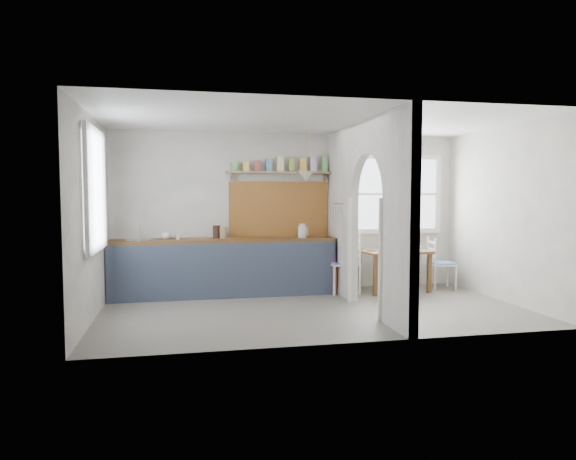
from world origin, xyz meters
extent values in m
cube|color=slate|center=(0.00, 0.00, 0.00)|extent=(5.80, 3.20, 0.01)
cube|color=silver|center=(0.00, 0.00, 2.60)|extent=(5.80, 3.20, 0.01)
cube|color=silver|center=(0.00, 1.60, 1.30)|extent=(5.80, 0.01, 2.60)
cube|color=silver|center=(0.00, -1.60, 1.30)|extent=(5.80, 0.01, 2.60)
cube|color=silver|center=(-2.90, 0.00, 1.30)|extent=(0.01, 3.20, 2.60)
cube|color=silver|center=(2.90, 0.00, 1.30)|extent=(0.01, 3.20, 2.60)
cube|color=silver|center=(0.70, -1.20, 1.30)|extent=(0.12, 0.80, 2.60)
cube|color=silver|center=(0.70, 1.00, 1.30)|extent=(0.12, 1.20, 2.60)
cube|color=silver|center=(0.70, -0.20, 2.08)|extent=(0.12, 1.20, 1.05)
cube|color=#50311D|center=(-1.13, 1.30, 0.88)|extent=(3.50, 0.60, 0.05)
cube|color=#475169|center=(-1.13, 1.01, 0.42)|extent=(3.50, 0.03, 0.85)
cube|color=black|center=(-1.13, 1.35, 0.42)|extent=(3.46, 0.45, 0.85)
cylinder|color=silver|center=(-2.43, 1.30, 0.89)|extent=(0.40, 0.40, 0.02)
cube|color=#9C6520|center=(-0.20, 1.58, 1.35)|extent=(1.65, 0.03, 0.90)
cube|color=#9F7857|center=(-0.20, 1.49, 1.95)|extent=(1.75, 0.20, 0.03)
cube|color=#56A04E|center=(-0.95, 1.49, 2.06)|extent=(0.09, 0.09, 0.18)
cube|color=gold|center=(-0.76, 1.49, 2.06)|extent=(0.09, 0.09, 0.18)
cube|color=maroon|center=(-0.58, 1.49, 2.06)|extent=(0.09, 0.09, 0.18)
cube|color=teal|center=(-0.39, 1.49, 2.06)|extent=(0.09, 0.09, 0.18)
cube|color=#D5C28A|center=(-0.20, 1.49, 2.06)|extent=(0.09, 0.09, 0.18)
cube|color=olive|center=(-0.02, 1.49, 2.06)|extent=(0.09, 0.09, 0.18)
cube|color=#BC8F33|center=(0.17, 1.49, 2.06)|extent=(0.09, 0.09, 0.18)
cube|color=#B19ABA|center=(0.35, 1.49, 2.06)|extent=(0.09, 0.09, 0.18)
cube|color=#56A04E|center=(0.54, 1.49, 2.06)|extent=(0.09, 0.09, 0.18)
cone|color=beige|center=(0.15, 1.15, 1.88)|extent=(0.26, 0.26, 0.16)
cylinder|color=silver|center=(0.61, 0.90, 1.45)|extent=(0.02, 0.50, 0.02)
imported|color=silver|center=(-1.84, 1.24, 0.94)|extent=(0.12, 0.12, 0.09)
imported|color=white|center=(-2.04, 1.42, 0.95)|extent=(0.13, 0.13, 0.10)
cube|color=black|center=(-1.25, 1.44, 1.00)|extent=(0.12, 0.15, 0.20)
cylinder|color=#8E7855|center=(-1.15, 1.34, 0.99)|extent=(0.14, 0.14, 0.17)
cube|color=#A51362|center=(0.58, 0.98, 0.28)|extent=(0.02, 0.03, 0.61)
cube|color=orange|center=(0.58, 0.92, 0.25)|extent=(0.02, 0.03, 0.45)
imported|color=white|center=(1.88, 1.01, 0.72)|extent=(0.35, 0.35, 0.08)
imported|color=gray|center=(1.41, 0.94, 0.72)|extent=(0.11, 0.11, 0.08)
cylinder|color=#282221|center=(1.23, 1.06, 0.69)|extent=(0.20, 0.20, 0.01)
imported|color=#4D3156|center=(1.73, 1.33, 0.76)|extent=(0.16, 0.16, 0.17)
camera|label=1|loc=(-1.79, -6.76, 1.60)|focal=32.00mm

